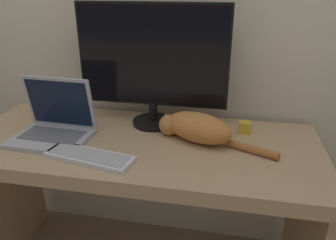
{
  "coord_description": "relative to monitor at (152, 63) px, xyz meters",
  "views": [
    {
      "loc": [
        0.37,
        -0.9,
        1.41
      ],
      "look_at": [
        0.14,
        0.29,
        0.89
      ],
      "focal_mm": 35.0,
      "sensor_mm": 36.0,
      "label": 1
    }
  ],
  "objects": [
    {
      "name": "laptop",
      "position": [
        -0.39,
        -0.23,
        -0.25
      ],
      "size": [
        0.33,
        0.26,
        0.26
      ],
      "rotation": [
        0.0,
        0.0,
        -0.04
      ],
      "color": "#B7B7BC",
      "rests_on": "desk"
    },
    {
      "name": "monitor",
      "position": [
        0.0,
        0.0,
        0.0
      ],
      "size": [
        0.69,
        0.2,
        0.56
      ],
      "color": "black",
      "rests_on": "desk"
    },
    {
      "name": "wall_back",
      "position": [
        -0.02,
        0.19,
        0.23
      ],
      "size": [
        6.4,
        0.06,
        2.6
      ],
      "color": "beige",
      "rests_on": "ground_plane"
    },
    {
      "name": "small_toy",
      "position": [
        0.43,
        -0.02,
        -0.28
      ],
      "size": [
        0.05,
        0.05,
        0.05
      ],
      "color": "gold",
      "rests_on": "desk"
    },
    {
      "name": "desk",
      "position": [
        -0.02,
        -0.19,
        -0.46
      ],
      "size": [
        1.56,
        0.65,
        0.77
      ],
      "color": "tan",
      "rests_on": "ground_plane"
    },
    {
      "name": "external_keyboard",
      "position": [
        -0.16,
        -0.38,
        -0.29
      ],
      "size": [
        0.37,
        0.18,
        0.02
      ],
      "rotation": [
        0.0,
        0.0,
        -0.18
      ],
      "color": "white",
      "rests_on": "desk"
    },
    {
      "name": "cat",
      "position": [
        0.22,
        -0.14,
        -0.24
      ],
      "size": [
        0.51,
        0.26,
        0.13
      ],
      "rotation": [
        0.0,
        0.0,
        -0.4
      ],
      "color": "#C67A38",
      "rests_on": "desk"
    }
  ]
}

